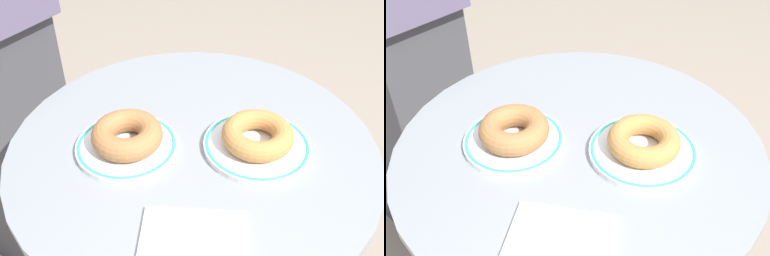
{
  "view_description": "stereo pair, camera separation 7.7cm",
  "coord_description": "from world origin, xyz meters",
  "views": [
    {
      "loc": [
        0.14,
        -0.59,
        1.26
      ],
      "look_at": [
        -0.0,
        -0.01,
        0.77
      ],
      "focal_mm": 43.28,
      "sensor_mm": 36.0,
      "label": 1
    },
    {
      "loc": [
        0.21,
        -0.57,
        1.26
      ],
      "look_at": [
        -0.0,
        -0.01,
        0.77
      ],
      "focal_mm": 43.28,
      "sensor_mm": 36.0,
      "label": 2
    }
  ],
  "objects": [
    {
      "name": "cafe_table",
      "position": [
        0.0,
        0.0,
        0.52
      ],
      "size": [
        0.64,
        0.64,
        0.73
      ],
      "color": "gray",
      "rests_on": "ground"
    },
    {
      "name": "plate_left",
      "position": [
        -0.11,
        -0.04,
        0.74
      ],
      "size": [
        0.17,
        0.17,
        0.01
      ],
      "color": "white",
      "rests_on": "cafe_table"
    },
    {
      "name": "plate_right",
      "position": [
        0.11,
        0.02,
        0.74
      ],
      "size": [
        0.18,
        0.18,
        0.01
      ],
      "color": "white",
      "rests_on": "cafe_table"
    },
    {
      "name": "donut_cinnamon",
      "position": [
        -0.1,
        -0.04,
        0.76
      ],
      "size": [
        0.15,
        0.15,
        0.04
      ],
      "primitive_type": "torus",
      "rotation": [
        0.0,
        0.0,
        4.43
      ],
      "color": "#A36B3D",
      "rests_on": "plate_left"
    },
    {
      "name": "donut_old_fashioned",
      "position": [
        0.11,
        0.02,
        0.76
      ],
      "size": [
        0.17,
        0.17,
        0.04
      ],
      "primitive_type": "torus",
      "rotation": [
        0.0,
        0.0,
        5.41
      ],
      "color": "#BC7F42",
      "rests_on": "plate_right"
    },
    {
      "name": "paper_napkin",
      "position": [
        0.05,
        -0.2,
        0.73
      ],
      "size": [
        0.16,
        0.13,
        0.01
      ],
      "primitive_type": "cube",
      "rotation": [
        0.0,
        0.0,
        0.17
      ],
      "color": "white",
      "rests_on": "cafe_table"
    }
  ]
}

